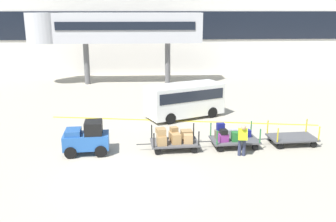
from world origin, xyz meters
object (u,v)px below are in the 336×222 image
Objects in this scene: baggage_tug at (87,138)px; baggage_handler at (242,139)px; baggage_cart_tail at (292,138)px; baggage_cart_lead at (174,138)px; shuttle_van at (185,98)px; baggage_cart_middle at (232,137)px.

baggage_handler is (7.22, -0.73, 0.11)m from baggage_tug.
baggage_tug is 0.71× the size of baggage_cart_tail.
shuttle_van is at bearing 79.01° from baggage_cart_lead.
baggage_cart_lead is at bearing 4.28° from baggage_tug.
shuttle_van is at bearing 107.05° from baggage_handler.
baggage_tug is 4.13m from baggage_cart_lead.
baggage_handler reaches higher than baggage_cart_middle.
baggage_handler reaches higher than baggage_cart_tail.
baggage_tug is 0.71× the size of baggage_cart_lead.
baggage_handler reaches higher than baggage_cart_lead.
shuttle_van is (-4.94, 5.17, 0.89)m from baggage_cart_tail.
baggage_cart_lead is at bearing -176.12° from baggage_cart_middle.
baggage_cart_middle is 1.95× the size of baggage_handler.
baggage_handler is 6.91m from shuttle_van.
baggage_tug is at bearing -175.72° from baggage_cart_lead.
baggage_handler is (3.10, -1.04, 0.31)m from baggage_cart_lead.
shuttle_van is (-1.83, 5.36, 0.72)m from baggage_cart_middle.
baggage_cart_tail is at bearing 3.63° from baggage_cart_lead.
baggage_cart_tail is at bearing 26.02° from baggage_handler.
baggage_handler is at bearing -153.98° from baggage_cart_tail.
baggage_cart_tail is (3.11, 0.18, -0.17)m from baggage_cart_middle.
baggage_cart_tail is 7.21m from shuttle_van.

